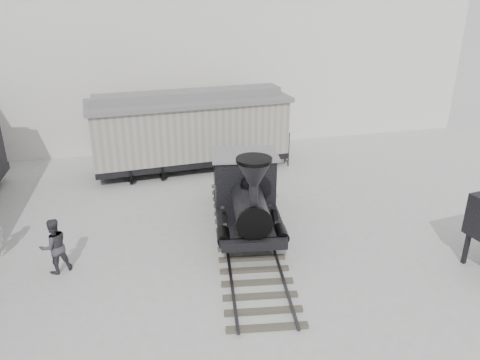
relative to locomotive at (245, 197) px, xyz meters
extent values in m
plane|color=#9E9E9B|center=(-1.08, -3.96, -1.31)|extent=(90.00, 90.00, 0.00)
cube|color=silver|center=(-1.08, 11.04, 4.19)|extent=(34.00, 2.40, 11.00)
cube|color=#37322D|center=(-0.12, -0.79, -1.22)|extent=(3.69, 10.27, 0.17)
cube|color=#2D2D30|center=(-0.90, -0.67, -1.17)|extent=(1.62, 9.95, 0.07)
cube|color=#2D2D30|center=(0.66, -0.91, -1.17)|extent=(1.62, 9.95, 0.07)
cylinder|color=black|center=(-1.05, -1.20, -0.54)|extent=(0.31, 1.21, 1.20)
cylinder|color=black|center=(0.64, -1.46, -0.54)|extent=(0.31, 1.21, 1.20)
cylinder|color=black|center=(-0.83, 0.21, -0.54)|extent=(0.31, 1.21, 1.20)
cylinder|color=black|center=(0.85, -0.05, -0.54)|extent=(0.31, 1.21, 1.20)
cube|color=black|center=(-0.10, -0.63, -0.40)|extent=(2.76, 4.22, 0.31)
cylinder|color=black|center=(-0.21, -1.38, 0.30)|extent=(1.46, 2.65, 1.09)
cylinder|color=black|center=(-0.36, -2.35, 1.15)|extent=(0.32, 0.32, 0.66)
cone|color=black|center=(-0.36, -2.35, 1.86)|extent=(1.20, 1.20, 0.77)
sphere|color=black|center=(-0.15, -0.95, 0.82)|extent=(0.57, 0.57, 0.57)
cube|color=black|center=(0.05, 0.35, 0.60)|extent=(2.33, 1.78, 1.69)
cube|color=slate|center=(0.05, 0.35, 1.49)|extent=(2.58, 2.03, 0.09)
cube|color=black|center=(0.35, 2.29, -0.01)|extent=(2.28, 2.46, 0.98)
cylinder|color=black|center=(-3.31, 6.47, -0.91)|extent=(2.08, 0.94, 0.81)
cylinder|color=black|center=(1.35, 6.77, -0.91)|extent=(2.08, 0.94, 0.81)
cube|color=black|center=(-0.98, 6.62, -0.70)|extent=(9.29, 3.12, 0.30)
cube|color=gray|center=(-0.98, 6.62, 0.72)|extent=(9.29, 3.22, 2.54)
cube|color=slate|center=(-0.98, 6.62, 2.09)|extent=(9.62, 3.54, 0.20)
cube|color=slate|center=(-0.98, 6.62, 2.38)|extent=(8.80, 1.77, 0.37)
imported|color=#36363B|center=(-6.45, -1.26, -0.40)|extent=(1.09, 1.00, 1.82)
cube|color=black|center=(6.31, -3.99, -0.75)|extent=(0.14, 0.14, 1.13)
camera|label=1|loc=(-3.95, -14.84, 7.05)|focal=35.00mm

